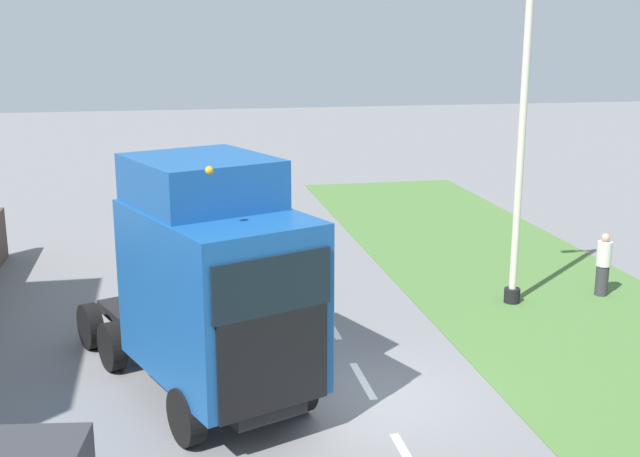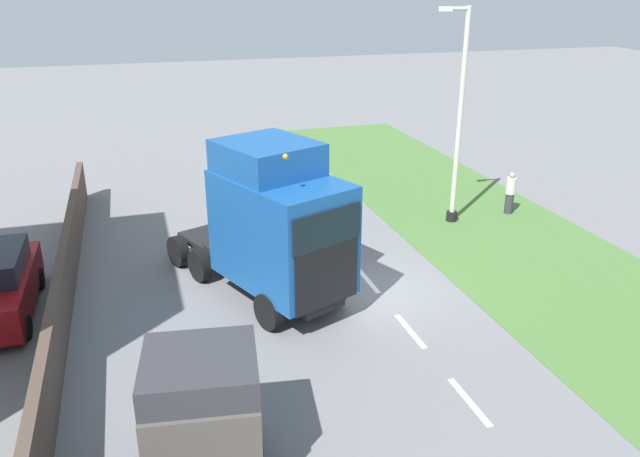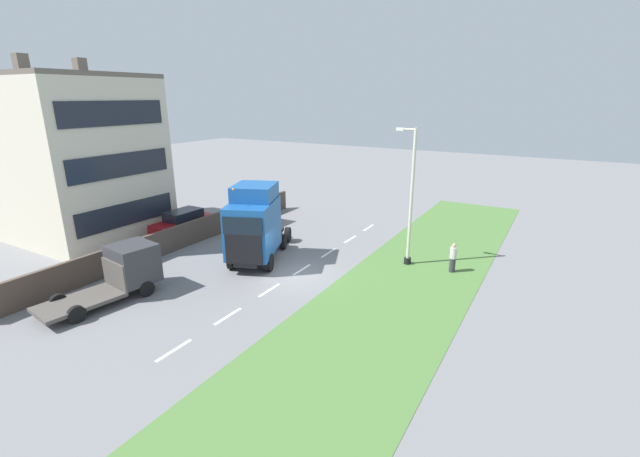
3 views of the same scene
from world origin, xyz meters
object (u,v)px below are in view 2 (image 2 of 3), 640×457
lamp_post (458,130)px  lorry_cab (276,225)px  flatbed_truck (203,428)px  pedestrian (510,193)px

lamp_post → lorry_cab: bearing=28.5°
lorry_cab → flatbed_truck: (2.97, 6.81, -1.05)m
lorry_cab → lamp_post: lamp_post is taller
lorry_cab → pedestrian: (-10.74, -4.48, -1.54)m
lamp_post → pedestrian: 3.88m
flatbed_truck → pedestrian: (-13.72, -11.28, -0.49)m
flatbed_truck → lamp_post: size_ratio=0.73×
flatbed_truck → lorry_cab: bearing=74.5°
lamp_post → pedestrian: lamp_post is taller
flatbed_truck → lamp_post: 15.87m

